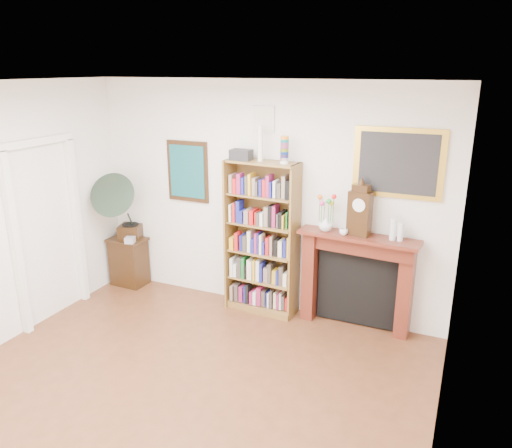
# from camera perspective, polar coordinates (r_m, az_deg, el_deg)

# --- Properties ---
(room) EXTENTS (4.51, 5.01, 2.81)m
(room) POSITION_cam_1_polar(r_m,az_deg,el_deg) (3.99, -13.29, -5.43)
(room) COLOR #522C18
(room) RESTS_ON ground
(door_casing) EXTENTS (0.08, 1.02, 2.17)m
(door_casing) POSITION_cam_1_polar(r_m,az_deg,el_deg) (6.30, -22.85, 0.81)
(door_casing) COLOR white
(door_casing) RESTS_ON left_wall
(teal_poster) EXTENTS (0.58, 0.04, 0.78)m
(teal_poster) POSITION_cam_1_polar(r_m,az_deg,el_deg) (6.46, -7.82, 5.97)
(teal_poster) COLOR black
(teal_poster) RESTS_ON back_wall
(small_picture) EXTENTS (0.26, 0.04, 0.30)m
(small_picture) POSITION_cam_1_polar(r_m,az_deg,el_deg) (5.87, 0.87, 11.90)
(small_picture) COLOR white
(small_picture) RESTS_ON back_wall
(gilt_painting) EXTENTS (0.95, 0.04, 0.75)m
(gilt_painting) POSITION_cam_1_polar(r_m,az_deg,el_deg) (5.52, 15.94, 6.68)
(gilt_painting) COLOR gold
(gilt_painting) RESTS_ON back_wall
(bookshelf) EXTENTS (0.89, 0.37, 2.17)m
(bookshelf) POSITION_cam_1_polar(r_m,az_deg,el_deg) (5.98, 0.65, -0.69)
(bookshelf) COLOR brown
(bookshelf) RESTS_ON floor
(side_cabinet) EXTENTS (0.51, 0.38, 0.67)m
(side_cabinet) POSITION_cam_1_polar(r_m,az_deg,el_deg) (7.19, -14.31, -4.15)
(side_cabinet) COLOR black
(side_cabinet) RESTS_ON floor
(fireplace) EXTENTS (1.37, 0.42, 1.14)m
(fireplace) POSITION_cam_1_polar(r_m,az_deg,el_deg) (5.86, 11.47, -5.46)
(fireplace) COLOR #491911
(fireplace) RESTS_ON floor
(gramophone) EXTENTS (0.77, 0.87, 0.96)m
(gramophone) POSITION_cam_1_polar(r_m,az_deg,el_deg) (6.84, -15.22, 2.41)
(gramophone) COLOR black
(gramophone) RESTS_ON side_cabinet
(cd_stack) EXTENTS (0.15, 0.15, 0.08)m
(cd_stack) POSITION_cam_1_polar(r_m,az_deg,el_deg) (6.88, -14.21, -1.78)
(cd_stack) COLOR silver
(cd_stack) RESTS_ON side_cabinet
(mantel_clock) EXTENTS (0.27, 0.18, 0.57)m
(mantel_clock) POSITION_cam_1_polar(r_m,az_deg,el_deg) (5.56, 11.78, 1.45)
(mantel_clock) COLOR black
(mantel_clock) RESTS_ON fireplace
(flower_vase) EXTENTS (0.19, 0.19, 0.17)m
(flower_vase) POSITION_cam_1_polar(r_m,az_deg,el_deg) (5.70, 7.98, 0.03)
(flower_vase) COLOR silver
(flower_vase) RESTS_ON fireplace
(teacup) EXTENTS (0.12, 0.12, 0.07)m
(teacup) POSITION_cam_1_polar(r_m,az_deg,el_deg) (5.61, 9.99, -0.87)
(teacup) COLOR white
(teacup) RESTS_ON fireplace
(bottle_left) EXTENTS (0.07, 0.07, 0.24)m
(bottle_left) POSITION_cam_1_polar(r_m,az_deg,el_deg) (5.54, 15.39, -0.57)
(bottle_left) COLOR silver
(bottle_left) RESTS_ON fireplace
(bottle_right) EXTENTS (0.06, 0.06, 0.20)m
(bottle_right) POSITION_cam_1_polar(r_m,az_deg,el_deg) (5.54, 16.19, -0.88)
(bottle_right) COLOR silver
(bottle_right) RESTS_ON fireplace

